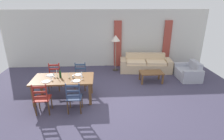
% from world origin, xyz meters
% --- Properties ---
extents(ground_plane, '(9.60, 9.60, 0.02)m').
position_xyz_m(ground_plane, '(0.00, 0.00, -0.01)').
color(ground_plane, '#403C53').
extents(wall_far, '(9.60, 0.16, 2.70)m').
position_xyz_m(wall_far, '(0.00, 3.30, 1.35)').
color(wall_far, silver).
rests_on(wall_far, ground_plane).
extents(curtain_panel_left, '(0.35, 0.08, 2.20)m').
position_xyz_m(curtain_panel_left, '(0.52, 3.16, 1.10)').
color(curtain_panel_left, '#A44136').
rests_on(curtain_panel_left, ground_plane).
extents(curtain_panel_right, '(0.35, 0.08, 2.20)m').
position_xyz_m(curtain_panel_right, '(2.92, 3.16, 1.10)').
color(curtain_panel_right, '#A44136').
rests_on(curtain_panel_right, ground_plane).
extents(dining_table, '(1.90, 0.96, 0.75)m').
position_xyz_m(dining_table, '(-1.50, -0.03, 0.66)').
color(dining_table, brown).
rests_on(dining_table, ground_plane).
extents(dining_chair_near_left, '(0.43, 0.41, 0.96)m').
position_xyz_m(dining_chair_near_left, '(-1.96, -0.80, 0.48)').
color(dining_chair_near_left, maroon).
rests_on(dining_chair_near_left, ground_plane).
extents(dining_chair_near_right, '(0.43, 0.41, 0.96)m').
position_xyz_m(dining_chair_near_right, '(-1.07, -0.79, 0.48)').
color(dining_chair_near_right, navy).
rests_on(dining_chair_near_right, ground_plane).
extents(dining_chair_far_left, '(0.43, 0.41, 0.96)m').
position_xyz_m(dining_chair_far_left, '(-1.98, 0.76, 0.48)').
color(dining_chair_far_left, maroon).
rests_on(dining_chair_far_left, ground_plane).
extents(dining_chair_far_right, '(0.44, 0.42, 0.96)m').
position_xyz_m(dining_chair_far_right, '(-1.06, 0.75, 0.48)').
color(dining_chair_far_right, navy).
rests_on(dining_chair_far_right, ground_plane).
extents(dinner_plate_near_left, '(0.24, 0.24, 0.02)m').
position_xyz_m(dinner_plate_near_left, '(-1.95, -0.28, 0.76)').
color(dinner_plate_near_left, white).
rests_on(dinner_plate_near_left, dining_table).
extents(fork_near_left, '(0.02, 0.17, 0.01)m').
position_xyz_m(fork_near_left, '(-2.10, -0.28, 0.75)').
color(fork_near_left, silver).
rests_on(fork_near_left, dining_table).
extents(dinner_plate_near_right, '(0.24, 0.24, 0.02)m').
position_xyz_m(dinner_plate_near_right, '(-1.05, -0.28, 0.76)').
color(dinner_plate_near_right, white).
rests_on(dinner_plate_near_right, dining_table).
extents(fork_near_right, '(0.03, 0.17, 0.01)m').
position_xyz_m(fork_near_right, '(-1.20, -0.28, 0.75)').
color(fork_near_right, silver).
rests_on(fork_near_right, dining_table).
extents(dinner_plate_far_left, '(0.24, 0.24, 0.02)m').
position_xyz_m(dinner_plate_far_left, '(-1.95, 0.22, 0.76)').
color(dinner_plate_far_left, white).
rests_on(dinner_plate_far_left, dining_table).
extents(fork_far_left, '(0.02, 0.17, 0.01)m').
position_xyz_m(fork_far_left, '(-2.10, 0.22, 0.75)').
color(fork_far_left, silver).
rests_on(fork_far_left, dining_table).
extents(dinner_plate_far_right, '(0.24, 0.24, 0.02)m').
position_xyz_m(dinner_plate_far_right, '(-1.05, 0.22, 0.76)').
color(dinner_plate_far_right, white).
rests_on(dinner_plate_far_right, dining_table).
extents(fork_far_right, '(0.02, 0.17, 0.01)m').
position_xyz_m(fork_far_right, '(-1.20, 0.22, 0.75)').
color(fork_far_right, silver).
rests_on(fork_far_right, dining_table).
extents(wine_bottle, '(0.07, 0.07, 0.32)m').
position_xyz_m(wine_bottle, '(-1.59, 0.02, 0.87)').
color(wine_bottle, '#143819').
rests_on(wine_bottle, dining_table).
extents(wine_glass_near_left, '(0.06, 0.06, 0.16)m').
position_xyz_m(wine_glass_near_left, '(-1.82, -0.17, 0.86)').
color(wine_glass_near_left, white).
rests_on(wine_glass_near_left, dining_table).
extents(wine_glass_near_right, '(0.06, 0.06, 0.16)m').
position_xyz_m(wine_glass_near_right, '(-0.90, -0.15, 0.86)').
color(wine_glass_near_right, white).
rests_on(wine_glass_near_right, dining_table).
extents(wine_glass_far_left, '(0.06, 0.06, 0.16)m').
position_xyz_m(wine_glass_far_left, '(-1.81, 0.09, 0.86)').
color(wine_glass_far_left, white).
rests_on(wine_glass_far_left, dining_table).
extents(wine_glass_far_right, '(0.06, 0.06, 0.16)m').
position_xyz_m(wine_glass_far_right, '(-0.93, 0.11, 0.86)').
color(wine_glass_far_right, white).
rests_on(wine_glass_far_right, dining_table).
extents(coffee_cup_primary, '(0.07, 0.07, 0.09)m').
position_xyz_m(coffee_cup_primary, '(-1.18, -0.03, 0.80)').
color(coffee_cup_primary, silver).
rests_on(coffee_cup_primary, dining_table).
extents(candle_tall, '(0.05, 0.05, 0.28)m').
position_xyz_m(candle_tall, '(-1.68, -0.01, 0.83)').
color(candle_tall, '#998C66').
rests_on(candle_tall, dining_table).
extents(candle_short, '(0.05, 0.05, 0.19)m').
position_xyz_m(candle_short, '(-1.30, -0.07, 0.80)').
color(candle_short, '#998C66').
rests_on(candle_short, dining_table).
extents(couch, '(2.35, 1.03, 0.80)m').
position_xyz_m(couch, '(1.73, 2.37, 0.29)').
color(couch, '#CEB28B').
rests_on(couch, ground_plane).
extents(coffee_table, '(0.90, 0.56, 0.42)m').
position_xyz_m(coffee_table, '(1.67, 1.16, 0.36)').
color(coffee_table, brown).
rests_on(coffee_table, ground_plane).
extents(armchair_upholstered, '(0.82, 1.17, 0.72)m').
position_xyz_m(armchair_upholstered, '(3.34, 1.41, 0.25)').
color(armchair_upholstered, '#A8AAB6').
rests_on(armchair_upholstered, ground_plane).
extents(standing_lamp, '(0.40, 0.40, 1.64)m').
position_xyz_m(standing_lamp, '(0.37, 2.56, 1.41)').
color(standing_lamp, '#332D28').
rests_on(standing_lamp, ground_plane).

